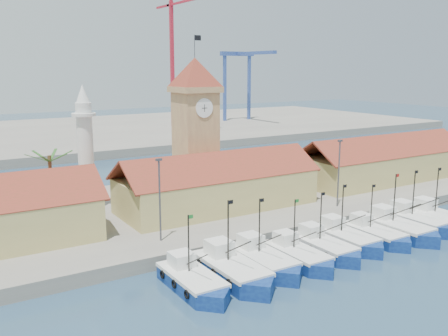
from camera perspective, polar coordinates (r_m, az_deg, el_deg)
ground at (r=52.22m, az=10.91°, el=-11.13°), size 400.00×400.00×0.00m
quay at (r=70.43m, az=-2.40°, el=-4.33°), size 140.00×32.00×1.50m
terminal at (r=150.06m, az=-18.78°, el=3.57°), size 240.00×80.00×2.00m
boat_0 at (r=46.32m, az=-3.49°, el=-12.94°), size 3.51×9.61×7.28m
boat_1 at (r=48.26m, az=1.10°, el=-11.78°), size 3.89×10.65×8.06m
boat_2 at (r=50.84m, az=4.62°, el=-10.64°), size 3.62×9.93×7.51m
boat_3 at (r=52.63m, az=8.56°, el=-10.01°), size 3.39×9.29×7.03m
boat_4 at (r=55.47m, az=11.48°, el=-8.97°), size 3.44×9.42×7.13m
boat_5 at (r=58.59m, az=13.85°, el=-7.94°), size 3.54×9.71×7.35m
boat_6 at (r=61.06m, az=16.92°, el=-7.35°), size 3.36×9.21×6.97m
boat_7 at (r=63.69m, az=19.36°, el=-6.64°), size 3.80×10.40×7.87m
boat_8 at (r=67.42m, az=21.28°, el=-5.80°), size 3.71×10.17×7.69m
boat_9 at (r=69.61m, az=23.56°, el=-5.44°), size 3.78×10.34×7.83m
hall_center at (r=66.26m, az=-0.72°, el=-2.44°), size 27.04×10.13×7.61m
hall_right at (r=86.81m, az=17.68°, el=0.33°), size 31.20×10.13×7.61m
clock_tower at (r=69.99m, az=-3.28°, el=4.92°), size 5.80×5.80×22.70m
minaret at (r=66.47m, az=-15.55°, el=2.24°), size 3.00×3.00×16.30m
palm_tree at (r=63.99m, az=-19.16°, el=-1.50°), size 5.60×5.03×8.39m
lamp_posts at (r=59.44m, az=3.67°, el=-1.61°), size 80.70×0.25×9.03m
crane_red_right at (r=155.01m, az=-5.80°, el=13.76°), size 1.00×30.78×44.29m
gantry at (r=170.76m, az=2.14°, el=11.45°), size 13.00×22.00×23.20m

